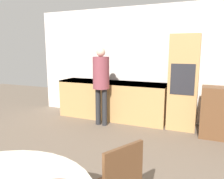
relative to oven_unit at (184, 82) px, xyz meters
name	(u,v)px	position (x,y,z in m)	size (l,w,h in m)	color
wall_back	(155,64)	(-0.66, 0.34, 0.34)	(6.12, 0.05, 2.60)	silver
kitchen_counter	(112,100)	(-1.60, -0.01, -0.50)	(2.55, 0.60, 0.89)	tan
oven_unit	(184,82)	(0.00, 0.00, 0.00)	(0.56, 0.59, 1.92)	tan
person_standing	(101,78)	(-1.62, -0.52, 0.07)	(0.35, 0.35, 1.67)	#262628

